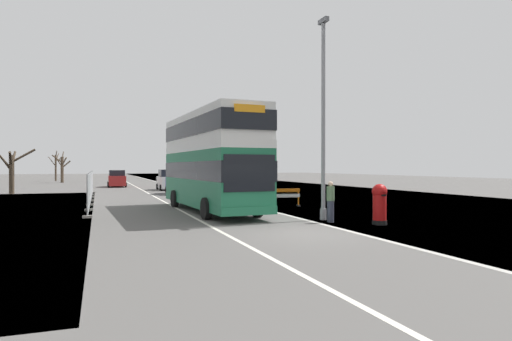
{
  "coord_description": "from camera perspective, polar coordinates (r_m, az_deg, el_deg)",
  "views": [
    {
      "loc": [
        -6.92,
        -14.07,
        2.39
      ],
      "look_at": [
        0.27,
        5.74,
        2.2
      ],
      "focal_mm": 30.64,
      "sensor_mm": 36.0,
      "label": 1
    }
  ],
  "objects": [
    {
      "name": "roadworks_barrier",
      "position": [
        26.1,
        3.88,
        -3.26
      ],
      "size": [
        1.78,
        0.66,
        1.07
      ],
      "color": "orange",
      "rests_on": "ground"
    },
    {
      "name": "red_pillar_postbox",
      "position": [
        18.73,
        15.83,
        -4.01
      ],
      "size": [
        0.62,
        0.62,
        1.68
      ],
      "color": "black",
      "rests_on": "ground"
    },
    {
      "name": "bare_tree_far_verge_mid",
      "position": [
        70.71,
        -23.98,
        0.38
      ],
      "size": [
        2.69,
        2.56,
        4.63
      ],
      "color": "#4C3D2D",
      "rests_on": "ground"
    },
    {
      "name": "lamppost_foreground",
      "position": [
        19.86,
        8.78,
        5.93
      ],
      "size": [
        0.29,
        0.7,
        9.01
      ],
      "color": "gray",
      "rests_on": "ground"
    },
    {
      "name": "pedestrian_at_kerb",
      "position": [
        19.02,
        9.7,
        -4.03
      ],
      "size": [
        0.34,
        0.34,
        1.76
      ],
      "color": "#2D3342",
      "rests_on": "ground"
    },
    {
      "name": "bare_tree_far_verge_far",
      "position": [
        79.78,
        -24.67,
        0.58
      ],
      "size": [
        2.44,
        2.8,
        4.99
      ],
      "color": "#4C3D2D",
      "rests_on": "ground"
    },
    {
      "name": "car_receding_mid",
      "position": [
        45.55,
        -11.46,
        -1.27
      ],
      "size": [
        1.93,
        4.25,
        2.08
      ],
      "color": "silver",
      "rests_on": "ground"
    },
    {
      "name": "car_oncoming_near",
      "position": [
        38.69,
        -10.07,
        -1.43
      ],
      "size": [
        1.91,
        3.98,
        2.33
      ],
      "color": "navy",
      "rests_on": "ground"
    },
    {
      "name": "car_receding_far",
      "position": [
        53.7,
        -17.71,
        -1.06
      ],
      "size": [
        2.07,
        4.43,
        1.97
      ],
      "color": "maroon",
      "rests_on": "ground"
    },
    {
      "name": "bare_tree_far_verge_near",
      "position": [
        43.83,
        -29.24,
        0.15
      ],
      "size": [
        3.16,
        2.74,
        4.0
      ],
      "color": "#4C3D2D",
      "rests_on": "ground"
    },
    {
      "name": "ground",
      "position": [
        16.22,
        7.71,
        -8.13
      ],
      "size": [
        140.0,
        280.0,
        0.1
      ],
      "color": "#565451"
    },
    {
      "name": "construction_site_fence",
      "position": [
        31.89,
        -20.77,
        -2.06
      ],
      "size": [
        0.44,
        20.6,
        2.03
      ],
      "color": "#A8AAAD",
      "rests_on": "ground"
    },
    {
      "name": "double_decker_bus",
      "position": [
        23.38,
        -5.96,
        1.4
      ],
      "size": [
        3.21,
        11.27,
        5.17
      ],
      "color": "#1E6B47",
      "rests_on": "ground"
    }
  ]
}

